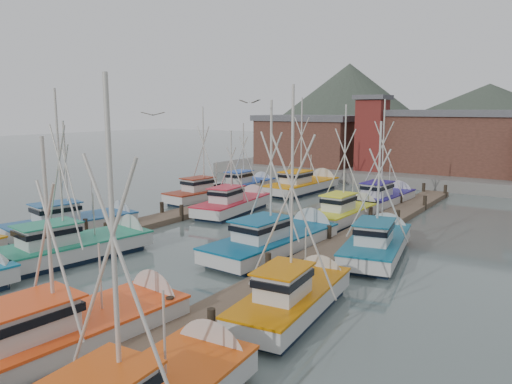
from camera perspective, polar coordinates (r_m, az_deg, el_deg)
The scene contains 22 objects.
ground at distance 30.12m, azimuth -6.32°, elevation -6.44°, with size 260.00×260.00×0.00m, color #546562.
dock_left at distance 37.54m, azimuth -10.60°, elevation -3.01°, with size 2.30×46.00×1.50m.
dock_right at distance 29.79m, azimuth 9.28°, elevation -6.27°, with size 2.30×46.00×1.50m.
quay at distance 62.50m, azimuth 15.93°, elevation 2.13°, with size 44.00×16.00×1.20m, color slate.
shed_left at distance 64.51m, azimuth 6.15°, elevation 6.00°, with size 12.72×8.48×6.20m.
shed_center at distance 60.61m, azimuth 21.54°, elevation 5.50°, with size 14.84×9.54×6.90m.
lookout_tower at distance 58.96m, azimuth 13.09°, elevation 6.66°, with size 3.60×3.60×8.50m.
distant_hills at distance 148.35m, azimuth 21.37°, elevation 5.69°, with size 175.00×140.00×42.00m.
boat_1 at distance 18.93m, azimuth -19.84°, elevation -14.67°, with size 3.86×9.90×8.28m.
boat_4 at distance 29.56m, azimuth -19.68°, elevation -5.88°, with size 4.47×10.03×10.17m.
boat_5 at distance 29.23m, azimuth 2.62°, elevation -5.50°, with size 3.95×10.32×9.66m.
boat_6 at distance 35.46m, azimuth -19.53°, elevation -3.36°, with size 4.47×9.34×8.24m.
boat_7 at distance 20.92m, azimuth 4.69°, elevation -11.72°, with size 3.83×8.15×9.76m.
boat_8 at distance 40.18m, azimuth -2.31°, elevation -1.35°, with size 3.65×9.09×7.30m.
boat_9 at distance 37.38m, azimuth 10.35°, elevation -2.32°, with size 3.65×8.50×9.21m.
boat_10 at distance 45.31m, azimuth -5.34°, elevation -0.13°, with size 3.69×8.74×9.10m.
boat_11 at distance 29.42m, azimuth 13.80°, elevation -5.68°, with size 4.28×9.20×8.34m.
boat_12 at distance 50.22m, azimuth 5.62°, elevation 0.82°, with size 4.16×10.35×10.25m.
boat_13 at distance 43.97m, azimuth 14.44°, elevation -0.69°, with size 3.90×9.21×9.79m.
boat_14 at distance 49.74m, azimuth -1.02°, elevation 0.77°, with size 3.15×8.45×7.53m.
gull_near at distance 27.04m, azimuth -11.72°, elevation 8.69°, with size 1.55×0.65×0.24m.
gull_far at distance 27.29m, azimuth -0.75°, elevation 10.26°, with size 1.53×0.66×0.24m.
Camera 1 is at (18.65, -22.16, 8.26)m, focal length 35.00 mm.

